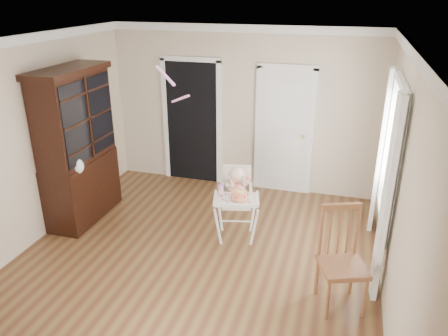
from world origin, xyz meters
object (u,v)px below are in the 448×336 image
(cake, at_px, (239,195))
(china_cabinet, at_px, (78,147))
(high_chair, at_px, (237,196))
(dining_chair, at_px, (342,262))
(sippy_cup, at_px, (221,190))

(cake, bearing_deg, china_cabinet, 175.26)
(high_chair, relative_size, china_cabinet, 0.46)
(high_chair, distance_m, dining_chair, 1.75)
(high_chair, distance_m, china_cabinet, 2.39)
(high_chair, distance_m, sippy_cup, 0.29)
(cake, bearing_deg, dining_chair, -30.28)
(china_cabinet, bearing_deg, sippy_cup, -3.42)
(cake, relative_size, china_cabinet, 0.11)
(dining_chair, bearing_deg, china_cabinet, 144.51)
(cake, distance_m, sippy_cup, 0.28)
(cake, xyz_separation_m, sippy_cup, (-0.27, 0.07, 0.01))
(china_cabinet, bearing_deg, high_chair, 0.97)
(high_chair, xyz_separation_m, sippy_cup, (-0.17, -0.17, 0.15))
(high_chair, bearing_deg, dining_chair, -49.30)
(sippy_cup, distance_m, china_cabinet, 2.20)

